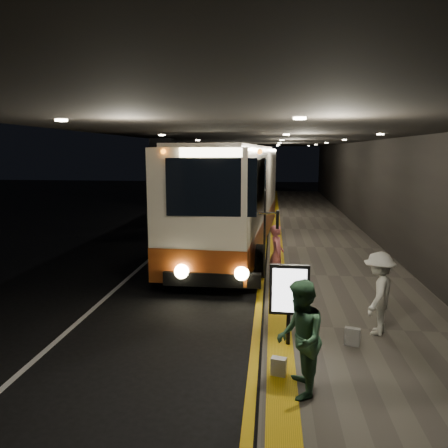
# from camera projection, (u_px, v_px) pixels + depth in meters

# --- Properties ---
(ground) EXTENTS (90.00, 90.00, 0.00)m
(ground) POSITION_uv_depth(u_px,v_px,m) (182.00, 284.00, 13.02)
(ground) COLOR black
(lane_line_white) EXTENTS (0.12, 50.00, 0.01)m
(lane_line_white) POSITION_uv_depth(u_px,v_px,m) (164.00, 247.00, 18.12)
(lane_line_white) COLOR silver
(lane_line_white) RESTS_ON ground
(kerb_stripe_yellow) EXTENTS (0.18, 50.00, 0.01)m
(kerb_stripe_yellow) POSITION_uv_depth(u_px,v_px,m) (264.00, 249.00, 17.67)
(kerb_stripe_yellow) COLOR gold
(kerb_stripe_yellow) RESTS_ON ground
(sidewalk) EXTENTS (4.50, 50.00, 0.15)m
(sidewalk) POSITION_uv_depth(u_px,v_px,m) (324.00, 249.00, 17.40)
(sidewalk) COLOR #514C44
(sidewalk) RESTS_ON ground
(tactile_strip) EXTENTS (0.50, 50.00, 0.01)m
(tactile_strip) POSITION_uv_depth(u_px,v_px,m) (276.00, 246.00, 17.59)
(tactile_strip) COLOR gold
(tactile_strip) RESTS_ON sidewalk
(terminal_wall) EXTENTS (0.10, 50.00, 6.00)m
(terminal_wall) POSITION_uv_depth(u_px,v_px,m) (387.00, 176.00, 16.67)
(terminal_wall) COLOR black
(terminal_wall) RESTS_ON ground
(support_columns) EXTENTS (0.80, 24.80, 4.40)m
(support_columns) POSITION_uv_depth(u_px,v_px,m) (164.00, 197.00, 16.75)
(support_columns) COLOR black
(support_columns) RESTS_ON ground
(canopy) EXTENTS (9.00, 50.00, 0.40)m
(canopy) POSITION_uv_depth(u_px,v_px,m) (270.00, 134.00, 16.90)
(canopy) COLOR black
(canopy) RESTS_ON support_columns
(coach_main) EXTENTS (3.46, 13.03, 4.03)m
(coach_main) POSITION_uv_depth(u_px,v_px,m) (233.00, 202.00, 17.49)
(coach_main) COLOR beige
(coach_main) RESTS_ON ground
(coach_second) EXTENTS (2.54, 11.63, 3.65)m
(coach_second) POSITION_uv_depth(u_px,v_px,m) (251.00, 182.00, 31.27)
(coach_second) COLOR beige
(coach_second) RESTS_ON ground
(coach_third) EXTENTS (2.99, 11.62, 3.62)m
(coach_third) POSITION_uv_depth(u_px,v_px,m) (256.00, 174.00, 42.47)
(coach_third) COLOR beige
(coach_third) RESTS_ON ground
(passenger_boarding) EXTENTS (0.41, 0.63, 1.71)m
(passenger_boarding) POSITION_uv_depth(u_px,v_px,m) (277.00, 254.00, 12.51)
(passenger_boarding) COLOR #BD585B
(passenger_boarding) RESTS_ON sidewalk
(passenger_waiting_green) EXTENTS (0.55, 0.89, 1.84)m
(passenger_waiting_green) POSITION_uv_depth(u_px,v_px,m) (300.00, 338.00, 6.74)
(passenger_waiting_green) COLOR #396748
(passenger_waiting_green) RESTS_ON sidewalk
(passenger_waiting_white) EXTENTS (0.94, 1.24, 1.74)m
(passenger_waiting_white) POSITION_uv_depth(u_px,v_px,m) (378.00, 293.00, 9.04)
(passenger_waiting_white) COLOR silver
(passenger_waiting_white) RESTS_ON sidewalk
(bag_polka) EXTENTS (0.32, 0.21, 0.36)m
(bag_polka) POSITION_uv_depth(u_px,v_px,m) (352.00, 337.00, 8.57)
(bag_polka) COLOR black
(bag_polka) RESTS_ON sidewalk
(bag_plain) EXTENTS (0.28, 0.20, 0.32)m
(bag_plain) POSITION_uv_depth(u_px,v_px,m) (279.00, 367.00, 7.41)
(bag_plain) COLOR beige
(bag_plain) RESTS_ON sidewalk
(info_sign) EXTENTS (0.77, 0.14, 1.63)m
(info_sign) POSITION_uv_depth(u_px,v_px,m) (289.00, 292.00, 8.44)
(info_sign) COLOR black
(info_sign) RESTS_ON sidewalk
(stanchion_post) EXTENTS (0.05, 0.05, 1.14)m
(stanchion_post) POSITION_uv_depth(u_px,v_px,m) (275.00, 291.00, 10.10)
(stanchion_post) COLOR black
(stanchion_post) RESTS_ON sidewalk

